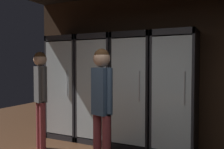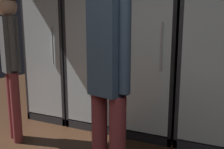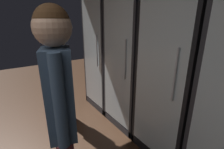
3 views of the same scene
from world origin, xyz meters
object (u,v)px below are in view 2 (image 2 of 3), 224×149
at_px(cooler_far_left, 58,53).
at_px(cooler_left, 99,55).
at_px(cooler_center, 150,56).
at_px(shopper_near, 10,50).
at_px(shopper_far, 108,63).
at_px(cooler_right, 213,58).

xyz_separation_m(cooler_far_left, cooler_left, (0.71, -0.00, -0.01)).
relative_size(cooler_center, shopper_near, 1.20).
height_order(shopper_near, shopper_far, shopper_near).
height_order(cooler_far_left, shopper_near, cooler_far_left).
relative_size(cooler_far_left, cooler_left, 1.00).
distance_m(shopper_near, shopper_far, 1.50).
relative_size(shopper_near, shopper_far, 1.00).
relative_size(cooler_left, cooler_right, 1.00).
distance_m(cooler_left, cooler_right, 1.43).
distance_m(cooler_center, cooler_right, 0.72).
bearing_deg(cooler_right, cooler_center, -179.89).
distance_m(cooler_far_left, shopper_near, 0.90).
bearing_deg(cooler_left, cooler_far_left, 179.82).
distance_m(cooler_center, shopper_far, 1.34).
xyz_separation_m(cooler_left, cooler_right, (1.43, 0.00, 0.00)).
height_order(cooler_left, shopper_far, cooler_left).
bearing_deg(cooler_center, shopper_far, -87.83).
bearing_deg(cooler_far_left, cooler_center, -0.11).
height_order(cooler_far_left, shopper_far, cooler_far_left).
height_order(cooler_left, shopper_near, cooler_left).
bearing_deg(cooler_left, cooler_right, 0.04).
bearing_deg(cooler_left, shopper_far, -60.19).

